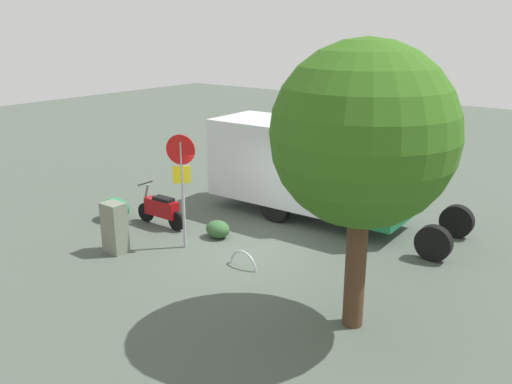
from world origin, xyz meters
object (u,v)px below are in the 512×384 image
object	(u,v)px
box_truck_near	(310,166)
motorcycle	(161,209)
stop_sign	(182,174)
bike_rack_hoop	(243,267)
utility_cabinet	(115,228)
street_tree	(363,136)

from	to	relation	value
box_truck_near	motorcycle	world-z (taller)	box_truck_near
stop_sign	bike_rack_hoop	bearing A→B (deg)	179.12
box_truck_near	utility_cabinet	distance (m)	5.89
stop_sign	utility_cabinet	bearing A→B (deg)	46.62
stop_sign	box_truck_near	bearing A→B (deg)	-108.54
utility_cabinet	bike_rack_hoop	world-z (taller)	utility_cabinet
street_tree	bike_rack_hoop	distance (m)	5.00
stop_sign	utility_cabinet	xyz separation A→B (m)	(1.20, 1.26, -1.34)
box_truck_near	utility_cabinet	bearing A→B (deg)	-116.61
motorcycle	utility_cabinet	bearing A→B (deg)	101.37
motorcycle	street_tree	size ratio (longest dim) A/B	0.34
box_truck_near	motorcycle	size ratio (longest dim) A/B	4.21
street_tree	stop_sign	bearing A→B (deg)	-8.33
stop_sign	street_tree	distance (m)	5.57
box_truck_near	stop_sign	size ratio (longest dim) A/B	2.55
box_truck_near	street_tree	size ratio (longest dim) A/B	1.42
utility_cabinet	motorcycle	bearing A→B (deg)	-77.96
box_truck_near	street_tree	xyz separation A→B (m)	(-3.91, 4.75, 2.13)
utility_cabinet	box_truck_near	bearing A→B (deg)	-115.76
box_truck_near	bike_rack_hoop	size ratio (longest dim) A/B	8.98
street_tree	bike_rack_hoop	bearing A→B (deg)	-12.69
motorcycle	street_tree	xyz separation A→B (m)	(-6.87, 1.50, 3.18)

